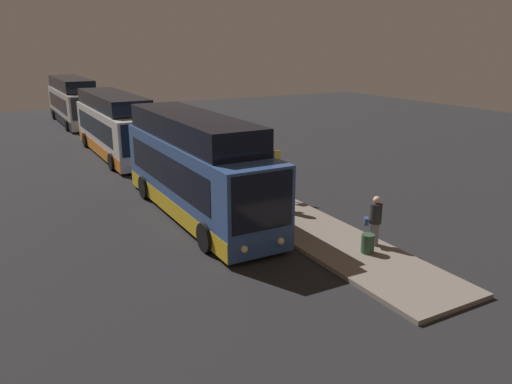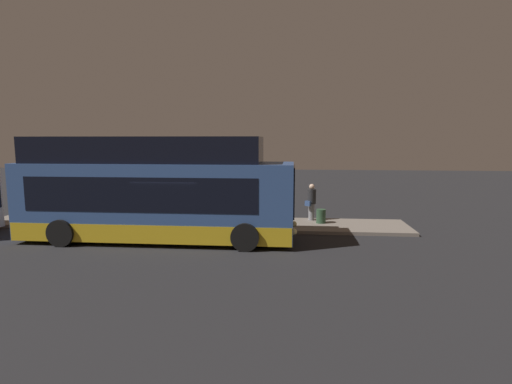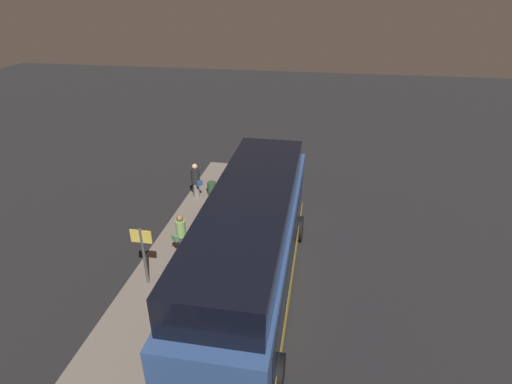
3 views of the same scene
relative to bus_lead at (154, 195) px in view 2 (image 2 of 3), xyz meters
The scene contains 9 objects.
ground 2.02m from the bus_lead, ahead, with size 80.00×80.00×0.00m, color #232326.
platform 3.60m from the bus_lead, 75.53° to the left, with size 20.00×2.95×0.15m.
bus_lead is the anchor object (origin of this frame).
passenger_boarding 7.57m from the bus_lead, 31.82° to the left, with size 0.63×0.67×1.77m.
passenger_waiting 2.52m from the bus_lead, 76.37° to the left, with size 0.60×0.43×1.63m.
passenger_with_bags 3.70m from the bus_lead, 59.60° to the left, with size 0.63×0.57×1.70m.
suitcase 2.59m from the bus_lead, 58.34° to the left, with size 0.41×0.24×0.94m.
sign_post 3.75m from the bus_lead, 90.60° to the left, with size 0.10×0.74×2.21m.
trash_bin 7.71m from the bus_lead, 25.94° to the left, with size 0.44×0.44×0.65m.
Camera 2 is at (4.70, -15.23, 4.01)m, focal length 28.00 mm.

